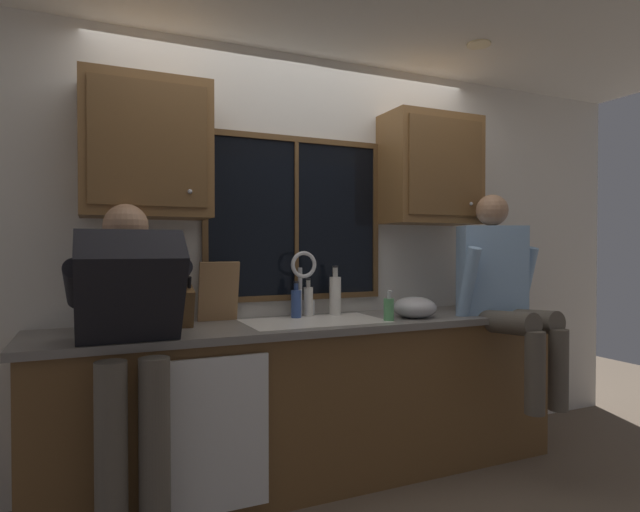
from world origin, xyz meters
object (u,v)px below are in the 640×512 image
(knife_block, at_px, (181,307))
(bottle_amber_small, at_px, (335,295))
(person_sitting_on_counter, at_px, (503,286))
(bottle_green_glass, at_px, (308,301))
(person_standing, at_px, (130,335))
(bottle_tall_clear, at_px, (296,303))
(soap_dispenser, at_px, (389,309))
(cutting_board, at_px, (219,292))
(mixing_bowl, at_px, (415,308))

(knife_block, height_order, bottle_amber_small, bottle_amber_small)
(person_sitting_on_counter, distance_m, knife_block, 1.93)
(bottle_green_glass, bearing_deg, person_standing, -154.05)
(person_standing, relative_size, bottle_tall_clear, 7.02)
(person_sitting_on_counter, xyz_separation_m, bottle_green_glass, (-1.11, 0.48, -0.09))
(knife_block, height_order, soap_dispenser, knife_block)
(soap_dispenser, bearing_deg, person_standing, -174.10)
(cutting_board, bearing_deg, soap_dispenser, -22.66)
(knife_block, distance_m, bottle_amber_small, 0.97)
(soap_dispenser, height_order, bottle_tall_clear, bottle_tall_clear)
(bottle_amber_small, bearing_deg, mixing_bowl, -36.33)
(person_sitting_on_counter, xyz_separation_m, bottle_tall_clear, (-1.21, 0.43, -0.09))
(person_sitting_on_counter, relative_size, knife_block, 3.92)
(person_standing, relative_size, cutting_board, 4.45)
(person_standing, bearing_deg, bottle_amber_small, 21.76)
(person_sitting_on_counter, height_order, mixing_bowl, person_sitting_on_counter)
(person_sitting_on_counter, xyz_separation_m, bottle_amber_small, (-0.93, 0.46, -0.06))
(knife_block, height_order, bottle_green_glass, knife_block)
(person_standing, distance_m, bottle_tall_clear, 1.08)
(person_sitting_on_counter, distance_m, mixing_bowl, 0.58)
(mixing_bowl, relative_size, bottle_amber_small, 0.85)
(cutting_board, bearing_deg, bottle_amber_small, -2.22)
(knife_block, xyz_separation_m, soap_dispenser, (1.14, -0.22, -0.04))
(person_standing, relative_size, person_sitting_on_counter, 1.23)
(person_sitting_on_counter, distance_m, bottle_green_glass, 1.21)
(cutting_board, distance_m, bottle_tall_clear, 0.47)
(bottle_green_glass, distance_m, bottle_amber_small, 0.18)
(bottle_amber_small, bearing_deg, person_sitting_on_counter, -26.01)
(bottle_green_glass, distance_m, bottle_tall_clear, 0.11)
(bottle_amber_small, bearing_deg, bottle_tall_clear, -175.09)
(bottle_green_glass, bearing_deg, bottle_tall_clear, -154.26)
(knife_block, bearing_deg, bottle_green_glass, 10.80)
(person_standing, bearing_deg, cutting_board, 45.59)
(cutting_board, bearing_deg, knife_block, -146.73)
(person_standing, height_order, bottle_green_glass, person_standing)
(cutting_board, height_order, mixing_bowl, cutting_board)
(bottle_green_glass, bearing_deg, knife_block, -169.20)
(person_standing, xyz_separation_m, cutting_board, (0.51, 0.52, 0.13))
(bottle_green_glass, bearing_deg, bottle_amber_small, -8.04)
(soap_dispenser, xyz_separation_m, bottle_amber_small, (-0.18, 0.35, 0.06))
(person_sitting_on_counter, xyz_separation_m, mixing_bowl, (-0.54, 0.17, -0.12))
(cutting_board, relative_size, soap_dispenser, 1.94)
(knife_block, relative_size, mixing_bowl, 1.22)
(cutting_board, bearing_deg, mixing_bowl, -15.83)
(person_standing, distance_m, knife_block, 0.47)
(soap_dispenser, distance_m, bottle_green_glass, 0.51)
(person_sitting_on_counter, relative_size, bottle_tall_clear, 5.70)
(mixing_bowl, bearing_deg, bottle_tall_clear, 158.18)
(cutting_board, relative_size, bottle_green_glass, 1.49)
(bottle_tall_clear, bearing_deg, bottle_amber_small, 4.91)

